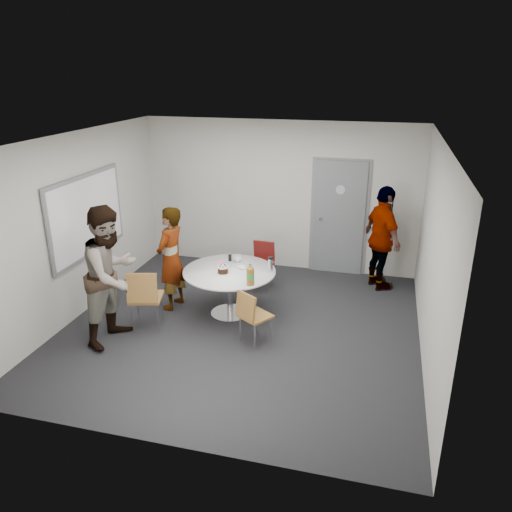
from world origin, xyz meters
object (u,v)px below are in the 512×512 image
(door, at_px, (339,218))
(table, at_px, (231,277))
(chair_near_right, at_px, (251,313))
(person_left, at_px, (112,275))
(whiteboard, at_px, (87,216))
(chair_far, at_px, (262,260))
(person_main, at_px, (171,259))
(chair_near_left, at_px, (144,294))
(person_right, at_px, (382,239))

(door, xyz_separation_m, table, (-1.35, -2.13, -0.40))
(table, relative_size, chair_near_right, 1.78)
(person_left, bearing_deg, table, -41.61)
(whiteboard, xyz_separation_m, chair_far, (2.41, 1.28, -0.97))
(door, xyz_separation_m, whiteboard, (-3.56, -2.28, 0.42))
(person_main, bearing_deg, chair_far, 141.09)
(chair_near_left, relative_size, person_main, 0.57)
(chair_far, xyz_separation_m, person_main, (-1.17, -1.09, 0.33))
(chair_near_right, relative_size, chair_far, 0.97)
(door, relative_size, person_main, 1.31)
(table, bearing_deg, person_main, 177.98)
(chair_near_right, relative_size, person_right, 0.44)
(person_right, bearing_deg, table, 97.14)
(chair_near_left, relative_size, person_right, 0.52)
(person_left, relative_size, person_right, 1.08)
(person_main, height_order, person_right, person_right)
(whiteboard, xyz_separation_m, table, (2.21, 0.16, -0.83))
(person_main, distance_m, person_left, 1.17)
(chair_near_left, bearing_deg, door, 35.98)
(whiteboard, bearing_deg, person_main, 8.72)
(table, xyz_separation_m, chair_near_right, (0.52, -0.75, -0.16))
(table, height_order, chair_near_right, table)
(chair_near_left, xyz_separation_m, chair_far, (1.23, 1.89, -0.08))
(chair_far, distance_m, person_right, 2.03)
(whiteboard, height_order, chair_far, whiteboard)
(chair_near_left, xyz_separation_m, chair_near_right, (1.55, 0.02, -0.10))
(chair_near_left, relative_size, person_left, 0.48)
(chair_near_right, xyz_separation_m, person_left, (-1.85, -0.32, 0.49))
(chair_near_left, height_order, person_left, person_left)
(chair_near_right, xyz_separation_m, person_main, (-1.49, 0.78, 0.34))
(door, distance_m, chair_near_right, 3.05)
(chair_near_left, height_order, chair_near_right, chair_near_left)
(person_left, bearing_deg, door, -30.42)
(door, height_order, person_right, door)
(person_right, bearing_deg, chair_near_left, 97.03)
(table, xyz_separation_m, person_main, (-0.97, 0.03, 0.19))
(whiteboard, xyz_separation_m, person_left, (0.88, -0.91, -0.49))
(table, distance_m, chair_near_left, 1.29)
(person_main, bearing_deg, door, 140.13)
(person_left, bearing_deg, person_right, -42.81)
(person_main, relative_size, person_left, 0.85)
(door, height_order, table, door)
(chair_near_left, bearing_deg, table, 22.02)
(table, bearing_deg, person_right, 36.82)
(person_right, bearing_deg, person_main, 87.03)
(chair_near_right, distance_m, person_left, 1.94)
(whiteboard, relative_size, chair_near_right, 2.45)
(whiteboard, distance_m, person_right, 4.71)
(person_left, bearing_deg, chair_near_left, -34.59)
(door, bearing_deg, person_right, -34.41)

